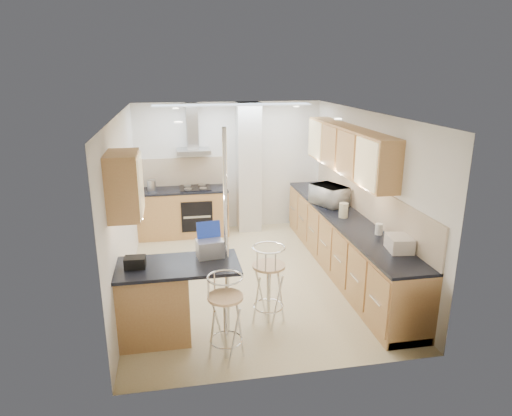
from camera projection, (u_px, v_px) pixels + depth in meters
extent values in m
plane|color=#D0BE8B|center=(250.00, 277.00, 7.08)|extent=(4.80, 4.80, 0.00)
cube|color=white|center=(229.00, 167.00, 8.97)|extent=(3.60, 0.04, 2.50)
cube|color=white|center=(292.00, 266.00, 4.46)|extent=(3.60, 0.04, 2.50)
cube|color=white|center=(124.00, 206.00, 6.40)|extent=(0.04, 4.80, 2.50)
cube|color=white|center=(365.00, 194.00, 7.03)|extent=(0.04, 4.80, 2.50)
cube|color=white|center=(250.00, 113.00, 6.35)|extent=(3.60, 4.80, 0.02)
cube|color=#B87D49|center=(347.00, 149.00, 7.19)|extent=(0.34, 3.00, 0.72)
cube|color=#B87D49|center=(124.00, 185.00, 4.97)|extent=(0.34, 0.62, 0.72)
cube|color=beige|center=(364.00, 198.00, 7.04)|extent=(0.03, 4.40, 0.56)
cube|color=beige|center=(181.00, 172.00, 8.81)|extent=(1.70, 0.03, 0.56)
cube|color=silver|center=(249.00, 168.00, 8.84)|extent=(0.45, 0.40, 2.50)
cube|color=#A9ACAE|center=(194.00, 151.00, 8.50)|extent=(0.62, 0.48, 0.08)
cube|color=#A9ACAE|center=(192.00, 127.00, 8.51)|extent=(0.22, 0.20, 0.88)
cylinder|color=silver|center=(226.00, 236.00, 5.26)|extent=(0.05, 0.05, 2.50)
cube|color=black|center=(197.00, 217.00, 8.51)|extent=(0.58, 0.02, 0.58)
cube|color=black|center=(195.00, 188.00, 8.66)|extent=(0.58, 0.50, 0.02)
cube|color=tan|center=(232.00, 105.00, 8.04)|extent=(2.80, 0.35, 0.02)
cube|color=#B87D49|center=(344.00, 244.00, 7.21)|extent=(0.60, 4.40, 0.88)
cube|color=black|center=(345.00, 216.00, 7.08)|extent=(0.63, 4.40, 0.04)
cube|color=#B87D49|center=(183.00, 213.00, 8.76)|extent=(1.70, 0.60, 0.88)
cube|color=black|center=(182.00, 190.00, 8.62)|extent=(1.70, 0.63, 0.04)
cube|color=#B87D49|center=(177.00, 303.00, 5.39)|extent=(1.35, 0.62, 0.90)
cube|color=black|center=(175.00, 266.00, 5.25)|extent=(1.47, 0.72, 0.04)
imported|color=white|center=(329.00, 195.00, 7.56)|extent=(0.61, 0.71, 0.33)
cube|color=#A7A8AF|center=(210.00, 248.00, 5.44)|extent=(0.33, 0.27, 0.21)
cube|color=black|center=(135.00, 262.00, 5.15)|extent=(0.24, 0.18, 0.13)
cylinder|color=silver|center=(330.00, 190.00, 8.19)|extent=(0.15, 0.15, 0.18)
cylinder|color=silver|center=(330.00, 203.00, 7.45)|extent=(0.12, 0.12, 0.14)
cylinder|color=#C0BC99|center=(344.00, 210.00, 6.94)|extent=(0.16, 0.16, 0.22)
cylinder|color=white|center=(379.00, 229.00, 6.23)|extent=(0.13, 0.13, 0.15)
cube|color=silver|center=(399.00, 243.00, 5.68)|extent=(0.33, 0.39, 0.19)
cylinder|color=#A9ACAE|center=(152.00, 185.00, 8.47)|extent=(0.16, 0.16, 0.20)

